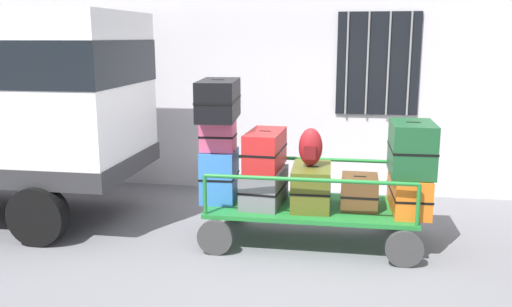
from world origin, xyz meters
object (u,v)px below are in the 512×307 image
(suitcase_midright_bottom, at_px, (359,192))
(suitcase_midleft_middle, at_px, (265,150))
(luggage_cart, at_px, (311,211))
(suitcase_left_bottom, at_px, (219,176))
(suitcase_right_bottom, at_px, (409,192))
(suitcase_center_bottom, at_px, (311,186))
(backpack, at_px, (311,147))
(suitcase_left_middle, at_px, (218,136))
(suitcase_right_middle, at_px, (412,148))
(suitcase_midleft_bottom, at_px, (264,187))
(suitcase_left_top, at_px, (219,100))

(suitcase_midright_bottom, bearing_deg, suitcase_midleft_middle, 179.63)
(luggage_cart, xyz_separation_m, suitcase_left_bottom, (-1.10, 0.03, 0.38))
(suitcase_left_bottom, bearing_deg, suitcase_right_bottom, -0.06)
(suitcase_center_bottom, height_order, suitcase_midright_bottom, suitcase_center_bottom)
(suitcase_right_bottom, bearing_deg, backpack, -177.08)
(suitcase_left_middle, distance_m, suitcase_right_bottom, 2.29)
(suitcase_center_bottom, relative_size, backpack, 1.75)
(suitcase_right_bottom, xyz_separation_m, suitcase_right_middle, (0.00, -0.03, 0.51))
(suitcase_left_bottom, relative_size, suitcase_right_middle, 0.82)
(suitcase_midleft_bottom, xyz_separation_m, backpack, (0.53, 0.00, 0.49))
(luggage_cart, xyz_separation_m, suitcase_left_top, (-1.10, 0.03, 1.30))
(suitcase_midleft_middle, relative_size, backpack, 1.89)
(suitcase_left_middle, height_order, suitcase_midright_bottom, suitcase_left_middle)
(suitcase_right_bottom, height_order, suitcase_right_middle, suitcase_right_middle)
(suitcase_left_bottom, relative_size, suitcase_left_top, 0.65)
(luggage_cart, height_order, suitcase_midleft_bottom, suitcase_midleft_bottom)
(suitcase_left_top, height_order, suitcase_midright_bottom, suitcase_left_top)
(suitcase_midleft_middle, xyz_separation_m, suitcase_center_bottom, (0.55, -0.06, -0.40))
(suitcase_midright_bottom, distance_m, backpack, 0.77)
(suitcase_left_bottom, bearing_deg, suitcase_midleft_bottom, -6.51)
(suitcase_left_top, xyz_separation_m, backpack, (1.09, -0.07, -0.52))
(luggage_cart, xyz_separation_m, suitcase_right_middle, (1.10, -0.01, 0.80))
(suitcase_center_bottom, xyz_separation_m, suitcase_midright_bottom, (0.55, 0.06, -0.06))
(luggage_cart, xyz_separation_m, suitcase_midright_bottom, (0.55, 0.03, 0.26))
(suitcase_left_bottom, xyz_separation_m, suitcase_right_bottom, (2.21, -0.00, -0.09))
(suitcase_right_middle, bearing_deg, suitcase_center_bottom, -178.88)
(suitcase_left_middle, distance_m, suitcase_midright_bottom, 1.77)
(suitcase_midleft_bottom, distance_m, backpack, 0.73)
(suitcase_right_middle, distance_m, backpack, 1.12)
(suitcase_left_bottom, relative_size, backpack, 1.41)
(luggage_cart, relative_size, suitcase_left_middle, 5.86)
(suitcase_midleft_middle, relative_size, suitcase_right_bottom, 0.90)
(suitcase_left_top, relative_size, suitcase_right_bottom, 1.04)
(suitcase_left_top, relative_size, suitcase_right_middle, 1.27)
(suitcase_midleft_bottom, height_order, backpack, backpack)
(suitcase_center_bottom, relative_size, suitcase_right_bottom, 0.83)
(suitcase_center_bottom, distance_m, suitcase_midright_bottom, 0.56)
(backpack, bearing_deg, suitcase_center_bottom, 15.62)
(suitcase_midright_bottom, bearing_deg, suitcase_center_bottom, -174.30)
(suitcase_right_middle, bearing_deg, suitcase_midleft_bottom, -178.97)
(suitcase_left_bottom, xyz_separation_m, suitcase_midleft_bottom, (0.55, -0.06, -0.10))
(suitcase_left_bottom, bearing_deg, backpack, -3.14)
(suitcase_left_middle, bearing_deg, suitcase_right_middle, 0.36)
(luggage_cart, height_order, suitcase_left_top, suitcase_left_top)
(suitcase_left_bottom, height_order, suitcase_left_middle, suitcase_left_middle)
(luggage_cart, bearing_deg, suitcase_left_top, 178.27)
(suitcase_right_bottom, bearing_deg, suitcase_left_middle, -178.84)
(luggage_cart, bearing_deg, suitcase_center_bottom, -90.00)
(suitcase_left_top, distance_m, suitcase_center_bottom, 1.48)
(suitcase_midright_bottom, bearing_deg, suitcase_midleft_bottom, -176.71)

